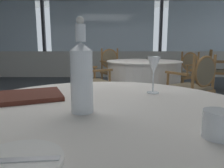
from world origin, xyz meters
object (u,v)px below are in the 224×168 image
Objects in this scene: dining_chair_0_2 at (113,67)px; dining_chair_0_1 at (186,71)px; side_plate at (16,163)px; dining_chair_0_3 at (88,78)px; water_bottle at (82,75)px; dining_chair_0_0 at (196,83)px; menu_book at (28,96)px; wine_glass at (154,67)px; dining_chair_1_3 at (216,67)px; water_tumbler at (219,124)px.

dining_chair_0_1 is at bearing 44.87° from dining_chair_0_2.
dining_chair_0_3 is at bearing 93.79° from side_plate.
water_bottle is at bearing 34.49° from dining_chair_0_1.
side_plate is 0.22× the size of dining_chair_0_0.
dining_chair_0_3 is (-0.18, 2.65, -0.22)m from side_plate.
water_bottle is 0.38m from menu_book.
menu_book is at bearing -121.21° from dining_chair_0_3.
dining_chair_0_2 is 1.52m from dining_chair_0_3.
wine_glass is (0.32, 0.32, 0.00)m from water_bottle.
dining_chair_0_2 reaches higher than dining_chair_0_3.
water_bottle reaches higher than dining_chair_0_0.
dining_chair_0_2 is at bearing -45.13° from dining_chair_0_1.
wine_glass is (0.41, 0.67, 0.13)m from side_plate.
wine_glass is 1.86m from dining_chair_0_0.
wine_glass is at bearing -12.42° from menu_book.
wine_glass is 0.20× the size of dining_chair_1_3.
water_bottle reaches higher than menu_book.
dining_chair_0_0 is at bearing -100.38° from dining_chair_1_3.
wine_glass is 0.21× the size of dining_chair_0_3.
wine_glass reaches higher than dining_chair_0_3.
side_plate is 4.10m from dining_chair_0_1.
dining_chair_0_1 is (1.87, 3.17, -0.24)m from menu_book.
dining_chair_0_3 is at bearing 96.54° from water_bottle.
side_plate is 0.80m from wine_glass.
dining_chair_0_1 is at bearing 67.67° from wine_glass.
dining_chair_0_3 reaches higher than water_tumbler.
wine_glass is 0.55m from water_tumbler.
water_tumbler is at bearing 128.74° from dining_chair_0_0.
wine_glass reaches higher than dining_chair_1_3.
water_bottle is 1.11× the size of menu_book.
water_tumbler is at bearing -54.68° from menu_book.
menu_book is at bearing 109.88° from side_plate.
water_tumbler is at bearing -26.53° from dining_chair_0_2.
dining_chair_1_3 is at bearing 64.24° from dining_chair_0_2.
dining_chair_0_2 is at bearing 93.44° from wine_glass.
menu_book is 0.34× the size of dining_chair_0_1.
wine_glass is at bearing 37.23° from dining_chair_0_1.
water_tumbler is 0.81m from menu_book.
dining_chair_0_1 is (1.67, 3.73, -0.24)m from side_plate.
dining_chair_0_3 is (-0.59, 1.98, -0.36)m from wine_glass.
dining_chair_0_1 is at bearing 37.12° from menu_book.
water_bottle is 0.45m from wine_glass.
dining_chair_0_3 is (-1.85, -1.08, 0.02)m from dining_chair_0_1.
water_bottle reaches higher than dining_chair_0_1.
water_bottle is at bearing 150.62° from water_tumbler.
dining_chair_0_2 reaches higher than wine_glass.
dining_chair_0_1 is 0.97× the size of dining_chair_0_3.
dining_chair_0_3 is 3.20m from dining_chair_1_3.
dining_chair_0_0 is 0.97× the size of dining_chair_0_3.
menu_book is at bearing 147.63° from water_tumbler.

